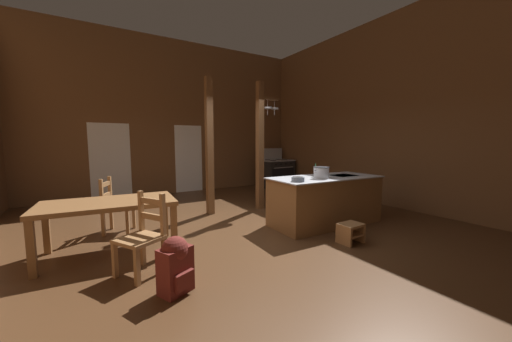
% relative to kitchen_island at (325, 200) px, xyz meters
% --- Properties ---
extents(ground_plane, '(8.65, 9.59, 0.10)m').
position_rel_kitchen_island_xyz_m(ground_plane, '(-1.53, 0.29, -0.50)').
color(ground_plane, '#4C301C').
extents(wall_back, '(8.65, 0.14, 4.54)m').
position_rel_kitchen_island_xyz_m(wall_back, '(-1.53, 4.75, 1.82)').
color(wall_back, brown).
rests_on(wall_back, ground_plane).
extents(wall_right, '(0.14, 9.59, 4.54)m').
position_rel_kitchen_island_xyz_m(wall_right, '(2.46, 0.29, 1.82)').
color(wall_right, brown).
rests_on(wall_right, ground_plane).
extents(glazed_door_back_left, '(1.00, 0.01, 2.05)m').
position_rel_kitchen_island_xyz_m(glazed_door_back_left, '(-3.30, 4.68, 0.58)').
color(glazed_door_back_left, white).
rests_on(glazed_door_back_left, ground_plane).
extents(glazed_panel_back_right, '(0.84, 0.01, 2.05)m').
position_rel_kitchen_island_xyz_m(glazed_panel_back_right, '(-1.14, 4.68, 0.58)').
color(glazed_panel_back_right, white).
rests_on(glazed_panel_back_right, ground_plane).
extents(kitchen_island, '(2.18, 1.01, 0.90)m').
position_rel_kitchen_island_xyz_m(kitchen_island, '(0.00, 0.00, 0.00)').
color(kitchen_island, brown).
rests_on(kitchen_island, ground_plane).
extents(stove_range, '(1.20, 0.90, 1.32)m').
position_rel_kitchen_island_xyz_m(stove_range, '(1.68, 3.98, 0.03)').
color(stove_range, black).
rests_on(stove_range, ground_plane).
extents(support_post_with_pot_rack, '(0.60, 0.24, 2.89)m').
position_rel_kitchen_island_xyz_m(support_post_with_pot_rack, '(-0.41, 1.64, 1.10)').
color(support_post_with_pot_rack, brown).
rests_on(support_post_with_pot_rack, ground_plane).
extents(support_post_center, '(0.14, 0.14, 2.89)m').
position_rel_kitchen_island_xyz_m(support_post_center, '(-1.60, 1.81, 1.00)').
color(support_post_center, brown).
rests_on(support_post_center, ground_plane).
extents(step_stool, '(0.37, 0.29, 0.30)m').
position_rel_kitchen_island_xyz_m(step_stool, '(-0.40, -0.94, -0.27)').
color(step_stool, '#9E7044').
rests_on(step_stool, ground_plane).
extents(dining_table, '(1.76, 1.02, 0.74)m').
position_rel_kitchen_island_xyz_m(dining_table, '(-3.59, 0.52, 0.20)').
color(dining_table, brown).
rests_on(dining_table, ground_plane).
extents(ladderback_chair_near_window, '(0.57, 0.57, 0.95)m').
position_rel_kitchen_island_xyz_m(ladderback_chair_near_window, '(-3.45, 1.50, 0.00)').
color(ladderback_chair_near_window, '#9E7044').
rests_on(ladderback_chair_near_window, ground_plane).
extents(ladderback_chair_by_post, '(0.60, 0.60, 0.95)m').
position_rel_kitchen_island_xyz_m(ladderback_chair_by_post, '(-3.29, -0.33, 0.00)').
color(ladderback_chair_by_post, '#9E7044').
rests_on(ladderback_chair_by_post, ground_plane).
extents(backpack, '(0.38, 0.37, 0.60)m').
position_rel_kitchen_island_xyz_m(backpack, '(-3.09, -0.96, -0.13)').
color(backpack, maroon).
rests_on(backpack, ground_plane).
extents(stockpot_on_counter, '(0.35, 0.28, 0.21)m').
position_rel_kitchen_island_xyz_m(stockpot_on_counter, '(-0.23, -0.12, 0.55)').
color(stockpot_on_counter, '#A8AAB2').
rests_on(stockpot_on_counter, kitchen_island).
extents(mixing_bowl_on_counter, '(0.21, 0.21, 0.08)m').
position_rel_kitchen_island_xyz_m(mixing_bowl_on_counter, '(-0.85, -0.21, 0.49)').
color(mixing_bowl_on_counter, slate).
rests_on(mixing_bowl_on_counter, kitchen_island).
extents(bottle_tall_on_counter, '(0.07, 0.07, 0.25)m').
position_rel_kitchen_island_xyz_m(bottle_tall_on_counter, '(-0.13, 0.14, 0.55)').
color(bottle_tall_on_counter, '#2D5638').
rests_on(bottle_tall_on_counter, kitchen_island).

